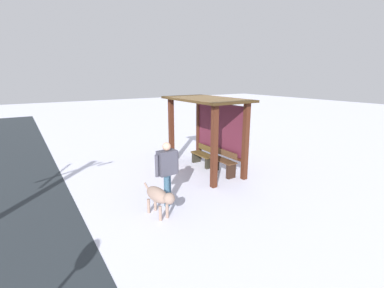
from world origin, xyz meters
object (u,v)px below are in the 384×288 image
dog (159,196)px  person_walking (167,168)px  bus_shelter (211,119)px  bench_center_inside (223,164)px  bench_left_inside (203,156)px

dog → person_walking: bearing=136.8°
dog → bus_shelter: bearing=124.1°
bench_center_inside → person_walking: person_walking is taller
bus_shelter → bench_center_inside: bearing=11.2°
person_walking → dog: bearing=-43.2°
dog → bench_center_inside: bearing=114.8°
bus_shelter → bench_left_inside: 1.56m
person_walking → bus_shelter: bearing=120.9°
bus_shelter → bench_center_inside: size_ratio=2.90×
bench_center_inside → dog: (1.38, -2.99, 0.15)m
bench_left_inside → dog: size_ratio=0.93×
bus_shelter → bench_left_inside: (-0.57, 0.11, -1.45)m
bench_left_inside → bench_center_inside: 1.13m
bench_center_inside → person_walking: 2.71m
bench_left_inside → person_walking: size_ratio=0.65×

